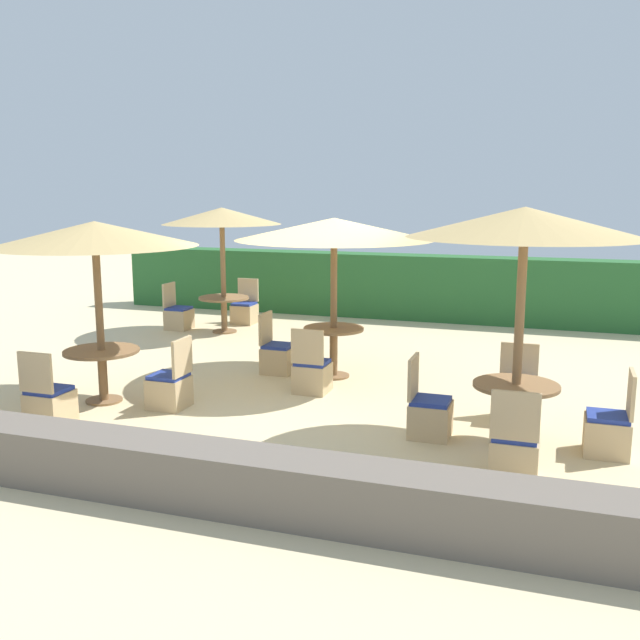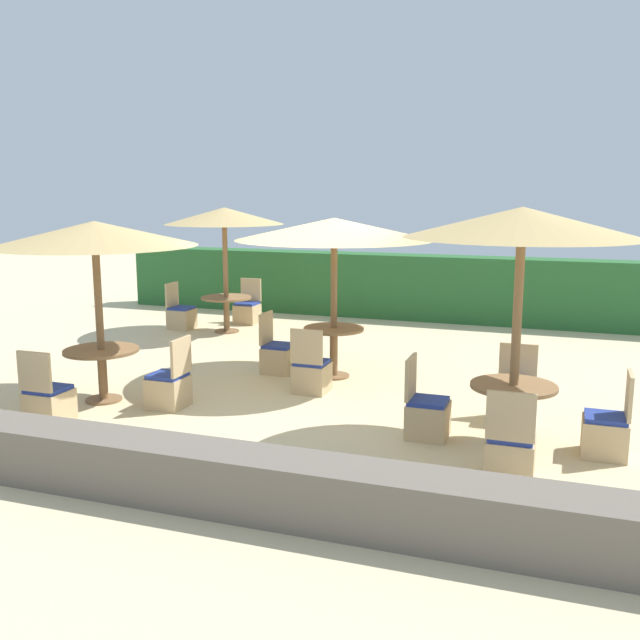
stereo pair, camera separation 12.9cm
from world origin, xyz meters
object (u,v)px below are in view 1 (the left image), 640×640
(parasol_center, at_px, (334,230))
(round_table_front_left, at_px, (102,362))
(patio_chair_front_right_west, at_px, (429,414))
(patio_chair_front_right_south, at_px, (514,452))
(patio_chair_back_left_north, at_px, (245,311))
(parasol_front_left, at_px, (95,235))
(round_table_center, at_px, (334,340))
(patio_chair_front_left_south, at_px, (49,403))
(patio_chair_center_west, at_px, (277,356))
(round_table_front_right, at_px, (515,399))
(parasol_front_right, at_px, (525,223))
(round_table_back_left, at_px, (224,305))
(patio_chair_front_left_east, at_px, (170,388))
(parasol_back_left, at_px, (222,217))
(patio_chair_front_right_north, at_px, (517,399))
(patio_chair_front_right_east, at_px, (609,431))
(patio_chair_center_south, at_px, (312,374))
(patio_chair_back_left_west, at_px, (178,316))

(parasol_center, height_order, round_table_front_left, parasol_center)
(patio_chair_front_right_west, relative_size, patio_chair_front_right_south, 1.00)
(patio_chair_back_left_north, distance_m, parasol_front_left, 6.03)
(parasol_center, height_order, patio_chair_back_left_north, parasol_center)
(round_table_center, bearing_deg, patio_chair_front_left_south, -128.86)
(patio_chair_center_west, xyz_separation_m, round_table_front_left, (-1.64, -2.14, 0.28))
(parasol_front_left, xyz_separation_m, round_table_front_right, (5.30, 0.05, -1.69))
(patio_chair_front_right_west, bearing_deg, parasol_front_right, 91.13)
(patio_chair_front_right_west, height_order, patio_chair_front_right_south, same)
(round_table_center, xyz_separation_m, round_table_back_left, (-3.06, 2.53, -0.02))
(round_table_back_left, height_order, patio_chair_front_left_east, patio_chair_front_left_east)
(patio_chair_center_west, relative_size, patio_chair_front_right_south, 1.00)
(patio_chair_back_left_north, bearing_deg, patio_chair_front_right_west, 130.89)
(parasol_back_left, distance_m, patio_chair_front_left_south, 6.09)
(patio_chair_front_left_east, distance_m, patio_chair_front_right_south, 4.47)
(patio_chair_front_left_east, distance_m, patio_chair_front_right_north, 4.38)
(parasol_center, xyz_separation_m, parasol_front_left, (-2.53, -2.19, 0.01))
(parasol_front_left, relative_size, parasol_front_right, 1.01)
(parasol_front_right, relative_size, patio_chair_front_right_east, 2.82)
(patio_chair_center_south, height_order, patio_chair_front_left_east, same)
(parasol_center, distance_m, patio_chair_front_right_west, 3.44)
(parasol_back_left, distance_m, patio_chair_back_left_north, 2.22)
(patio_chair_front_left_south, relative_size, patio_chair_front_right_west, 1.00)
(patio_chair_center_south, distance_m, patio_chair_front_right_south, 3.59)
(patio_chair_center_west, bearing_deg, round_table_center, 93.10)
(parasol_front_right, relative_size, patio_chair_front_right_north, 2.82)
(parasol_front_left, bearing_deg, round_table_front_left, 26.57)
(round_table_center, xyz_separation_m, patio_chair_front_left_south, (-2.58, -3.20, -0.30))
(patio_chair_center_south, bearing_deg, parasol_center, 87.94)
(parasol_front_left, xyz_separation_m, patio_chair_front_right_east, (6.27, 0.08, -1.96))
(patio_chair_center_south, xyz_separation_m, patio_chair_front_right_north, (2.78, -0.34, 0.00))
(round_table_back_left, xyz_separation_m, parasol_front_left, (0.54, -4.72, 1.68))
(patio_chair_center_west, relative_size, patio_chair_front_right_north, 1.00)
(round_table_front_left, bearing_deg, patio_chair_back_left_north, 95.37)
(patio_chair_back_left_west, bearing_deg, parasol_center, 58.39)
(parasol_front_right, height_order, patio_chair_front_right_north, parasol_front_right)
(round_table_front_left, bearing_deg, parasol_front_right, 0.53)
(patio_chair_back_left_north, relative_size, patio_chair_front_right_south, 1.00)
(parasol_front_left, height_order, patio_chair_front_right_north, parasol_front_left)
(round_table_back_left, distance_m, round_table_front_right, 7.48)
(parasol_back_left, xyz_separation_m, patio_chair_back_left_west, (-1.02, -0.02, -2.00))
(parasol_front_left, relative_size, patio_chair_front_left_east, 2.84)
(patio_chair_front_right_west, bearing_deg, patio_chair_front_left_east, -90.24)
(patio_chair_back_left_north, xyz_separation_m, patio_chair_front_right_west, (4.89, -5.65, 0.00))
(patio_chair_front_right_east, xyz_separation_m, patio_chair_front_right_south, (-0.91, -0.95, 0.00))
(round_table_center, bearing_deg, parasol_front_right, -37.69)
(parasol_back_left, bearing_deg, patio_chair_front_left_south, -85.15)
(parasol_center, distance_m, patio_chair_center_west, 2.15)
(patio_chair_front_left_east, bearing_deg, patio_chair_front_right_east, -89.63)
(parasol_center, bearing_deg, parasol_front_right, -37.69)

